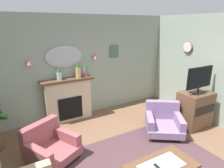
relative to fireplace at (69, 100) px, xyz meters
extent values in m
cube|color=#93A393|center=(0.42, 0.22, 0.81)|extent=(6.57, 0.10, 2.77)
cube|color=beige|center=(0.00, 0.01, -0.02)|extent=(1.20, 0.28, 1.10)
cube|color=black|center=(0.00, -0.09, -0.19)|extent=(0.64, 0.12, 0.60)
cube|color=brown|center=(0.00, -0.01, 0.56)|extent=(1.36, 0.36, 0.06)
cylinder|color=silver|center=(-0.20, -0.03, 0.69)|extent=(0.13, 0.13, 0.19)
cone|color=#2D6633|center=(-0.20, -0.03, 0.86)|extent=(0.10, 0.10, 0.16)
cylinder|color=tan|center=(0.30, -0.03, 0.72)|extent=(0.13, 0.13, 0.26)
cone|color=#2D6633|center=(0.30, -0.03, 0.93)|extent=(0.10, 0.10, 0.16)
cylinder|color=#9E6084|center=(0.50, -0.03, 0.70)|extent=(0.10, 0.10, 0.23)
cone|color=#38753D|center=(0.50, -0.03, 0.90)|extent=(0.10, 0.10, 0.16)
ellipsoid|color=#B2BCC6|center=(0.00, 0.14, 1.14)|extent=(0.96, 0.06, 0.56)
cone|color=#D17066|center=(-0.85, 0.09, 1.09)|extent=(0.14, 0.14, 0.14)
cone|color=#D17066|center=(0.85, 0.09, 1.09)|extent=(0.14, 0.14, 0.14)
cylinder|color=silver|center=(3.17, -1.07, 1.33)|extent=(0.04, 0.28, 0.28)
torus|color=brown|center=(3.17, -1.07, 1.33)|extent=(0.03, 0.31, 0.31)
cube|color=#4C6B56|center=(1.50, 0.15, 1.18)|extent=(0.28, 0.03, 0.36)
cube|color=brown|center=(0.49, -3.00, -0.15)|extent=(1.10, 0.60, 0.04)
cube|color=#8C9E99|center=(0.49, -3.00, -0.13)|extent=(0.72, 0.36, 0.01)
cylinder|color=brown|center=(0.98, -2.76, -0.37)|extent=(0.06, 0.06, 0.40)
cube|color=black|center=(0.41, -3.02, -0.12)|extent=(0.04, 0.16, 0.02)
cube|color=gray|center=(1.69, -1.85, -0.39)|extent=(1.11, 1.11, 0.16)
cube|color=gray|center=(1.88, -1.57, -0.09)|extent=(0.75, 0.58, 0.45)
cube|color=gray|center=(1.40, -1.66, -0.20)|extent=(0.52, 0.67, 0.22)
cube|color=gray|center=(1.97, -2.04, -0.20)|extent=(0.52, 0.67, 0.22)
cylinder|color=brown|center=(1.21, -1.94, -0.52)|extent=(0.06, 0.06, 0.10)
cylinder|color=brown|center=(1.78, -2.32, -0.52)|extent=(0.06, 0.06, 0.10)
cylinder|color=brown|center=(1.59, -1.38, -0.52)|extent=(0.06, 0.06, 0.10)
cylinder|color=brown|center=(2.16, -1.76, -0.52)|extent=(0.06, 0.06, 0.10)
cube|color=#934C51|center=(-0.80, -1.49, -0.39)|extent=(1.08, 1.08, 0.16)
cube|color=#934C51|center=(-0.96, -1.19, -0.09)|extent=(0.78, 0.51, 0.45)
cube|color=#934C51|center=(-1.10, -1.65, -0.20)|extent=(0.46, 0.70, 0.22)
cube|color=#934C51|center=(-0.50, -1.34, -0.20)|extent=(0.46, 0.70, 0.22)
cylinder|color=brown|center=(-0.34, -1.64, -0.52)|extent=(0.06, 0.06, 0.10)
cylinder|color=brown|center=(-1.26, -1.35, -0.52)|extent=(0.06, 0.06, 0.10)
cylinder|color=brown|center=(-0.66, -1.04, -0.52)|extent=(0.06, 0.06, 0.10)
cube|color=brown|center=(2.66, -1.91, -0.12)|extent=(0.80, 0.56, 0.90)
cube|color=black|center=(2.66, -2.19, -0.03)|extent=(0.68, 0.02, 0.20)
cube|color=black|center=(2.66, -1.93, 0.34)|extent=(0.36, 0.24, 0.03)
cylinder|color=black|center=(2.66, -1.93, 0.41)|extent=(0.04, 0.04, 0.10)
cube|color=black|center=(2.66, -1.93, 0.72)|extent=(0.84, 0.04, 0.52)
cube|color=black|center=(2.66, -1.95, 0.72)|extent=(0.80, 0.01, 0.48)
cone|color=#2D6633|center=(-1.57, -0.53, 0.25)|extent=(0.14, 0.41, 0.45)
camera|label=1|loc=(-1.39, -4.76, 1.94)|focal=31.06mm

